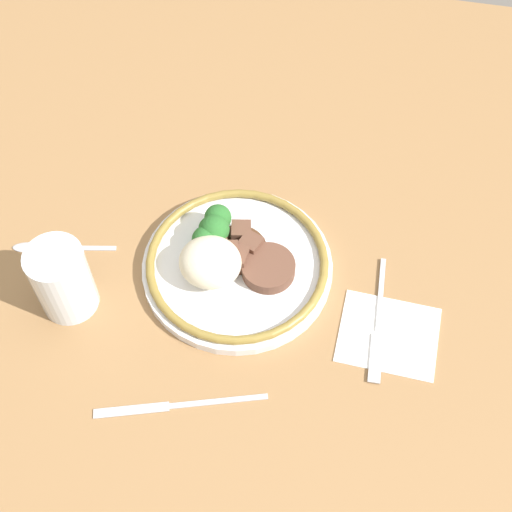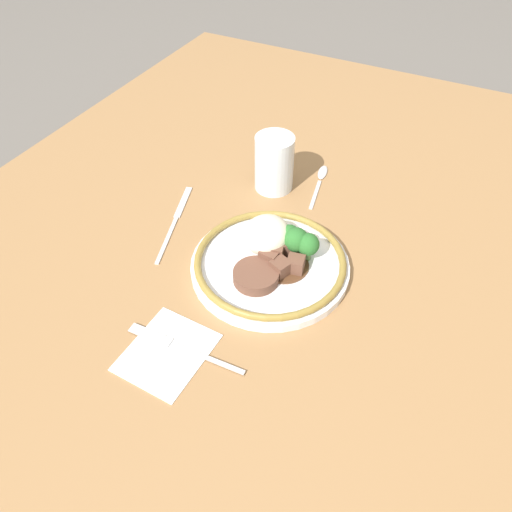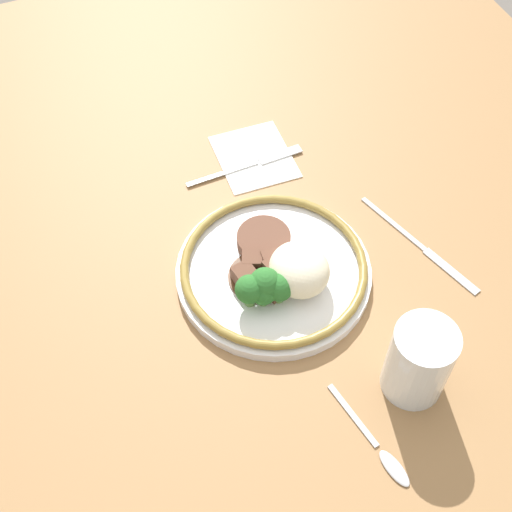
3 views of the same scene
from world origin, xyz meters
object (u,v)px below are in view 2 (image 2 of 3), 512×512
at_px(plate, 272,258).
at_px(spoon, 321,178).
at_px(juice_glass, 274,166).
at_px(knife, 176,220).
at_px(fork, 174,345).

relative_size(plate, spoon, 1.79).
xyz_separation_m(plate, juice_glass, (0.20, 0.09, 0.03)).
xyz_separation_m(juice_glass, knife, (-0.17, 0.12, -0.05)).
relative_size(juice_glass, fork, 0.59).
height_order(plate, spoon, plate).
bearing_deg(plate, juice_glass, 24.72).
bearing_deg(plate, fork, 164.58).
relative_size(juice_glass, spoon, 0.75).
distance_m(knife, spoon, 0.31).
bearing_deg(fork, spoon, -96.62).
bearing_deg(juice_glass, fork, -175.00).
relative_size(juice_glass, knife, 0.53).
relative_size(knife, spoon, 1.42).
distance_m(plate, juice_glass, 0.22).
height_order(juice_glass, spoon, juice_glass).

